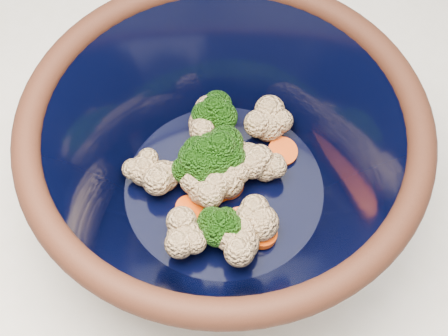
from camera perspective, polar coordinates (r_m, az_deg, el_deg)
name	(u,v)px	position (r m, az deg, el deg)	size (l,w,h in m)	color
counter	(264,307)	(1.03, 3.66, -12.59)	(1.20, 1.20, 0.90)	silver
mixing_bowl	(224,160)	(0.52, 0.00, 0.78)	(0.32, 0.32, 0.14)	black
vegetable_pile	(218,168)	(0.55, -0.56, -0.01)	(0.15, 0.17, 0.06)	#608442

